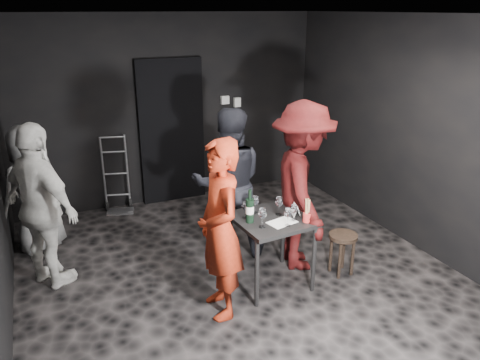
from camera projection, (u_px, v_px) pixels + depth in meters
name	position (u px, v px, depth m)	size (l,w,h in m)	color
floor	(240.00, 277.00, 5.09)	(4.50, 5.00, 0.02)	black
ceiling	(240.00, 14.00, 4.15)	(4.50, 5.00, 0.02)	silver
wall_back	(169.00, 111.00, 6.76)	(4.50, 0.04, 2.70)	black
wall_front	(432.00, 289.00, 2.48)	(4.50, 0.04, 2.70)	black
wall_right	(415.00, 135.00, 5.48)	(0.04, 5.00, 2.70)	black
doorway	(172.00, 132.00, 6.81)	(0.95, 0.10, 2.10)	black
wallbox_upper	(225.00, 100.00, 7.01)	(0.12, 0.06, 0.12)	#B7B7B2
wallbox_lower	(237.00, 102.00, 7.10)	(0.10, 0.06, 0.14)	#B7B7B2
hand_truck	(118.00, 197.00, 6.68)	(0.37, 0.32, 1.10)	#B2B2B7
tasting_table	(272.00, 227.00, 4.77)	(0.72, 0.72, 0.75)	black
stool	(343.00, 243.00, 5.04)	(0.31, 0.31, 0.47)	black
server_red	(220.00, 218.00, 4.20)	(0.71, 0.47, 1.96)	#A32710
woman_black	(229.00, 172.00, 5.27)	(0.98, 0.54, 2.02)	black
man_maroon	(303.00, 167.00, 4.96)	(1.50, 0.70, 2.32)	#3A0B0B
bystander_cream	(40.00, 195.00, 4.64)	(1.18, 0.56, 2.01)	silver
bystander_grey	(33.00, 188.00, 5.42)	(0.77, 0.42, 1.57)	slate
tasting_mat	(282.00, 222.00, 4.63)	(0.28, 0.18, 0.00)	white
wine_glass_a	(262.00, 217.00, 4.50)	(0.08, 0.08, 0.22)	white
wine_glass_b	(245.00, 209.00, 4.71)	(0.07, 0.07, 0.19)	white
wine_glass_c	(255.00, 204.00, 4.81)	(0.08, 0.08, 0.21)	white
wine_glass_d	(288.00, 216.00, 4.53)	(0.08, 0.08, 0.20)	white
wine_glass_e	(294.00, 212.00, 4.64)	(0.07, 0.07, 0.19)	white
wine_glass_f	(279.00, 205.00, 4.77)	(0.08, 0.08, 0.21)	white
wine_bottle	(250.00, 210.00, 4.60)	(0.08, 0.08, 0.34)	black
breadstick_cup	(307.00, 211.00, 4.61)	(0.08, 0.08, 0.26)	red
reserved_card	(294.00, 210.00, 4.79)	(0.09, 0.15, 0.11)	white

